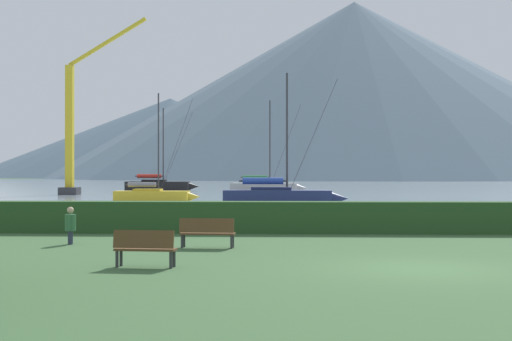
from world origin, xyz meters
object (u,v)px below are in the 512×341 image
object	(u,v)px
park_bench_near_path	(145,247)
person_seated_viewer	(70,224)
sailboat_slip_5	(280,197)
park_bench_under_tree	(207,231)
sailboat_slip_2	(265,187)
dock_crane	(73,134)
sailboat_slip_4	(159,185)
sailboat_slip_7	(153,195)

from	to	relation	value
park_bench_near_path	person_seated_viewer	bearing A→B (deg)	126.84
sailboat_slip_5	person_seated_viewer	size ratio (longest dim) A/B	7.49
park_bench_near_path	park_bench_under_tree	distance (m)	5.02
park_bench_under_tree	sailboat_slip_5	bearing A→B (deg)	89.43
park_bench_under_tree	person_seated_viewer	bearing A→B (deg)	171.07
sailboat_slip_2	person_seated_viewer	distance (m)	61.32
park_bench_under_tree	dock_crane	size ratio (longest dim) A/B	0.09
park_bench_under_tree	person_seated_viewer	size ratio (longest dim) A/B	1.42
sailboat_slip_4	person_seated_viewer	distance (m)	70.83
dock_crane	park_bench_under_tree	bearing A→B (deg)	-70.20
sailboat_slip_5	park_bench_under_tree	world-z (taller)	sailboat_slip_5
sailboat_slip_4	sailboat_slip_7	distance (m)	35.95
sailboat_slip_2	dock_crane	distance (m)	22.27
sailboat_slip_7	park_bench_under_tree	world-z (taller)	sailboat_slip_7
park_bench_under_tree	sailboat_slip_2	bearing A→B (deg)	93.42
sailboat_slip_2	park_bench_near_path	world-z (taller)	sailboat_slip_2
sailboat_slip_7	person_seated_viewer	bearing A→B (deg)	-83.78
dock_crane	sailboat_slip_7	bearing A→B (deg)	-59.25
person_seated_viewer	sailboat_slip_7	bearing A→B (deg)	88.55
sailboat_slip_2	park_bench_near_path	xyz separation A→B (m)	(-1.44, -67.07, -0.20)
park_bench_near_path	person_seated_viewer	world-z (taller)	person_seated_viewer
sailboat_slip_2	sailboat_slip_4	distance (m)	16.63
person_seated_viewer	park_bench_near_path	bearing A→B (deg)	-65.66
sailboat_slip_4	dock_crane	xyz separation A→B (m)	(-6.90, -14.66, 5.83)
sailboat_slip_2	sailboat_slip_4	world-z (taller)	sailboat_slip_2
sailboat_slip_2	sailboat_slip_7	size ratio (longest dim) A/B	1.22
sailboat_slip_4	sailboat_slip_7	size ratio (longest dim) A/B	1.22
park_bench_near_path	park_bench_under_tree	size ratio (longest dim) A/B	0.90
sailboat_slip_2	sailboat_slip_5	distance (m)	33.66
sailboat_slip_7	park_bench_near_path	distance (m)	41.30
park_bench_near_path	sailboat_slip_7	bearing A→B (deg)	105.26
park_bench_under_tree	person_seated_viewer	xyz separation A→B (m)	(-4.69, 1.05, 0.15)
sailboat_slip_7	person_seated_viewer	xyz separation A→B (m)	(3.30, -34.76, 0.12)
sailboat_slip_2	park_bench_under_tree	distance (m)	62.17
park_bench_under_tree	person_seated_viewer	distance (m)	4.81
person_seated_viewer	dock_crane	world-z (taller)	dock_crane
sailboat_slip_2	dock_crane	bearing A→B (deg)	-157.75
park_bench_near_path	dock_crane	size ratio (longest dim) A/B	0.08
person_seated_viewer	dock_crane	distance (m)	58.10
park_bench_near_path	person_seated_viewer	size ratio (longest dim) A/B	1.27
sailboat_slip_5	dock_crane	bearing A→B (deg)	130.95
sailboat_slip_2	park_bench_under_tree	xyz separation A→B (m)	(-0.37, -62.17, -0.20)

